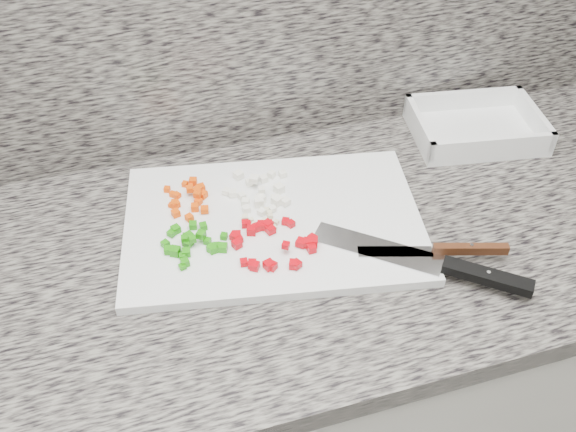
# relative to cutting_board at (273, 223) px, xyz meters

# --- Properties ---
(cabinet) EXTENTS (3.92, 0.62, 0.86)m
(cabinet) POSITION_rel_cutting_board_xyz_m (-0.07, -0.04, -0.48)
(cabinet) COLOR white
(cabinet) RESTS_ON ground
(countertop) EXTENTS (3.96, 0.64, 0.04)m
(countertop) POSITION_rel_cutting_board_xyz_m (-0.07, -0.04, -0.03)
(countertop) COLOR slate
(countertop) RESTS_ON cabinet
(backsplash) EXTENTS (3.92, 0.02, 0.60)m
(backsplash) POSITION_rel_cutting_board_xyz_m (-0.07, 0.26, 0.29)
(backsplash) COLOR slate
(backsplash) RESTS_ON countertop
(cutting_board) EXTENTS (0.55, 0.42, 0.02)m
(cutting_board) POSITION_rel_cutting_board_xyz_m (0.00, 0.00, 0.00)
(cutting_board) COLOR white
(cutting_board) RESTS_ON countertop
(carrot_pile) EXTENTS (0.07, 0.11, 0.02)m
(carrot_pile) POSITION_rel_cutting_board_xyz_m (-0.13, 0.09, 0.02)
(carrot_pile) COLOR #EA4805
(carrot_pile) RESTS_ON cutting_board
(onion_pile) EXTENTS (0.12, 0.13, 0.02)m
(onion_pile) POSITION_rel_cutting_board_xyz_m (-0.00, 0.07, 0.02)
(onion_pile) COLOR white
(onion_pile) RESTS_ON cutting_board
(green_pepper_pile) EXTENTS (0.11, 0.10, 0.02)m
(green_pepper_pile) POSITION_rel_cutting_board_xyz_m (-0.14, -0.02, 0.02)
(green_pepper_pile) COLOR #1F840C
(green_pepper_pile) RESTS_ON cutting_board
(red_pepper_pile) EXTENTS (0.14, 0.13, 0.02)m
(red_pepper_pile) POSITION_rel_cutting_board_xyz_m (-0.02, -0.06, 0.02)
(red_pepper_pile) COLOR #BF020C
(red_pepper_pile) RESTS_ON cutting_board
(garlic_pile) EXTENTS (0.06, 0.05, 0.01)m
(garlic_pile) POSITION_rel_cutting_board_xyz_m (-0.02, -0.00, 0.01)
(garlic_pile) COLOR beige
(garlic_pile) RESTS_ON cutting_board
(chef_knife) EXTENTS (0.29, 0.25, 0.02)m
(chef_knife) POSITION_rel_cutting_board_xyz_m (0.23, -0.19, 0.01)
(chef_knife) COLOR silver
(chef_knife) RESTS_ON cutting_board
(paring_knife) EXTENTS (0.23, 0.09, 0.02)m
(paring_knife) POSITION_rel_cutting_board_xyz_m (0.25, -0.16, 0.01)
(paring_knife) COLOR silver
(paring_knife) RESTS_ON cutting_board
(tray) EXTENTS (0.27, 0.22, 0.05)m
(tray) POSITION_rel_cutting_board_xyz_m (0.46, 0.14, 0.01)
(tray) COLOR white
(tray) RESTS_ON countertop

